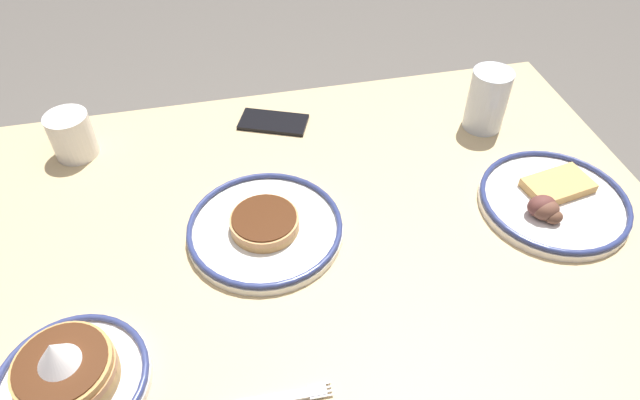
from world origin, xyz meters
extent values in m
cube|color=tan|center=(0.00, 0.00, 0.72)|extent=(1.29, 0.88, 0.04)
cylinder|color=tan|center=(-0.54, -0.33, 0.35)|extent=(0.08, 0.08, 0.70)
cylinder|color=tan|center=(0.54, -0.33, 0.35)|extent=(0.08, 0.08, 0.70)
cylinder|color=white|center=(-0.45, 0.03, 0.75)|extent=(0.27, 0.27, 0.01)
torus|color=navy|center=(-0.45, 0.03, 0.76)|extent=(0.27, 0.27, 0.01)
cube|color=tan|center=(-0.47, 0.01, 0.77)|extent=(0.13, 0.09, 0.02)
ellipsoid|color=brown|center=(-0.41, 0.07, 0.78)|extent=(0.05, 0.04, 0.04)
ellipsoid|color=brown|center=(-0.40, 0.06, 0.78)|extent=(0.05, 0.04, 0.04)
ellipsoid|color=brown|center=(-0.42, 0.08, 0.77)|extent=(0.03, 0.02, 0.02)
ellipsoid|color=brown|center=(-0.41, 0.07, 0.77)|extent=(0.03, 0.03, 0.03)
ellipsoid|color=brown|center=(-0.41, 0.07, 0.77)|extent=(0.03, 0.03, 0.03)
cylinder|color=white|center=(0.08, -0.01, 0.75)|extent=(0.27, 0.27, 0.01)
torus|color=navy|center=(0.08, -0.01, 0.76)|extent=(0.27, 0.27, 0.01)
cylinder|color=tan|center=(0.08, -0.01, 0.77)|extent=(0.12, 0.12, 0.01)
cylinder|color=tan|center=(0.08, -0.01, 0.78)|extent=(0.12, 0.12, 0.01)
cylinder|color=#4C2814|center=(0.08, -0.01, 0.78)|extent=(0.11, 0.11, 0.00)
cylinder|color=white|center=(0.38, 0.21, 0.75)|extent=(0.21, 0.21, 0.01)
torus|color=navy|center=(0.38, 0.21, 0.76)|extent=(0.21, 0.21, 0.01)
cylinder|color=tan|center=(0.38, 0.21, 0.77)|extent=(0.13, 0.13, 0.01)
cylinder|color=#D69F4E|center=(0.38, 0.21, 0.78)|extent=(0.13, 0.13, 0.01)
cylinder|color=tan|center=(0.38, 0.21, 0.79)|extent=(0.13, 0.13, 0.01)
cylinder|color=tan|center=(0.38, 0.21, 0.80)|extent=(0.13, 0.13, 0.01)
cylinder|color=#4C2814|center=(0.38, 0.21, 0.81)|extent=(0.12, 0.12, 0.00)
cone|color=white|center=(0.38, 0.21, 0.83)|extent=(0.06, 0.06, 0.04)
cylinder|color=white|center=(0.42, -0.31, 0.79)|extent=(0.08, 0.08, 0.09)
torus|color=white|center=(0.44, -0.35, 0.79)|extent=(0.04, 0.06, 0.06)
cylinder|color=brown|center=(0.42, -0.31, 0.82)|extent=(0.07, 0.07, 0.01)
cylinder|color=silver|center=(-0.42, -0.22, 0.81)|extent=(0.08, 0.08, 0.13)
cylinder|color=black|center=(-0.42, -0.22, 0.79)|extent=(0.07, 0.07, 0.09)
cube|color=black|center=(0.01, -0.32, 0.75)|extent=(0.16, 0.12, 0.01)
cube|color=silver|center=(0.05, 0.31, 0.75)|extent=(0.03, 0.00, 0.00)
cube|color=silver|center=(0.05, 0.30, 0.75)|extent=(0.03, 0.00, 0.00)
cube|color=silver|center=(0.05, 0.29, 0.75)|extent=(0.03, 0.00, 0.00)
cube|color=silver|center=(0.05, 0.29, 0.75)|extent=(0.03, 0.00, 0.00)
camera|label=1|loc=(0.13, 0.65, 1.48)|focal=31.56mm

